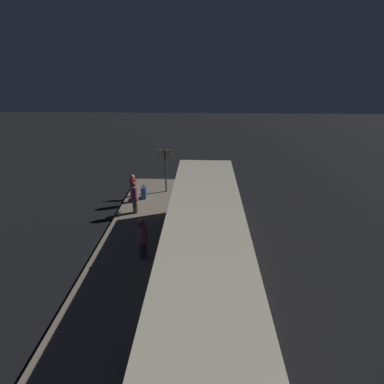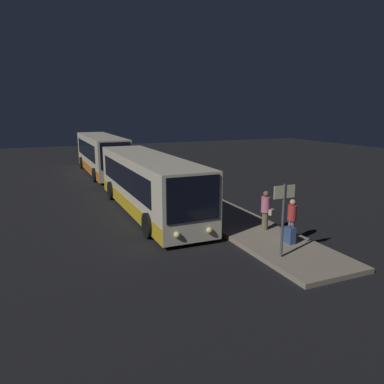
{
  "view_description": "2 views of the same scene",
  "coord_description": "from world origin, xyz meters",
  "px_view_note": "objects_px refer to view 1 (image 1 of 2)",
  "views": [
    {
      "loc": [
        -8.76,
        -0.0,
        7.41
      ],
      "look_at": [
        3.93,
        0.51,
        1.9
      ],
      "focal_mm": 28.0,
      "sensor_mm": 36.0,
      "label": 1
    },
    {
      "loc": [
        18.15,
        -5.69,
        5.33
      ],
      "look_at": [
        3.93,
        0.51,
        1.9
      ],
      "focal_mm": 35.0,
      "sensor_mm": 36.0,
      "label": 2
    }
  ],
  "objects_px": {
    "passenger_boarding": "(134,196)",
    "passenger_waiting": "(142,238)",
    "suitcase": "(144,193)",
    "sign_post": "(165,165)",
    "passenger_with_bags": "(133,187)",
    "bus_lead": "(205,256)"
  },
  "relations": [
    {
      "from": "bus_lead",
      "to": "sign_post",
      "type": "height_order",
      "value": "bus_lead"
    },
    {
      "from": "sign_post",
      "to": "passenger_waiting",
      "type": "bearing_deg",
      "value": 179.13
    },
    {
      "from": "suitcase",
      "to": "sign_post",
      "type": "relative_size",
      "value": 0.34
    },
    {
      "from": "passenger_boarding",
      "to": "passenger_waiting",
      "type": "bearing_deg",
      "value": -99.66
    },
    {
      "from": "passenger_boarding",
      "to": "suitcase",
      "type": "relative_size",
      "value": 1.93
    },
    {
      "from": "passenger_waiting",
      "to": "suitcase",
      "type": "relative_size",
      "value": 1.93
    },
    {
      "from": "suitcase",
      "to": "sign_post",
      "type": "xyz_separation_m",
      "value": [
        1.01,
        -1.17,
        1.38
      ]
    },
    {
      "from": "passenger_boarding",
      "to": "suitcase",
      "type": "bearing_deg",
      "value": 60.51
    },
    {
      "from": "passenger_with_bags",
      "to": "suitcase",
      "type": "relative_size",
      "value": 1.8
    },
    {
      "from": "suitcase",
      "to": "passenger_waiting",
      "type": "bearing_deg",
      "value": -169.47
    },
    {
      "from": "passenger_waiting",
      "to": "suitcase",
      "type": "distance_m",
      "value": 5.85
    },
    {
      "from": "passenger_waiting",
      "to": "passenger_boarding",
      "type": "bearing_deg",
      "value": 106.25
    },
    {
      "from": "suitcase",
      "to": "sign_post",
      "type": "distance_m",
      "value": 2.07
    },
    {
      "from": "passenger_with_bags",
      "to": "suitcase",
      "type": "height_order",
      "value": "passenger_with_bags"
    },
    {
      "from": "sign_post",
      "to": "suitcase",
      "type": "bearing_deg",
      "value": 131.03
    },
    {
      "from": "passenger_with_bags",
      "to": "passenger_boarding",
      "type": "bearing_deg",
      "value": -141.09
    },
    {
      "from": "passenger_boarding",
      "to": "sign_post",
      "type": "bearing_deg",
      "value": 39.7
    },
    {
      "from": "passenger_waiting",
      "to": "bus_lead",
      "type": "bearing_deg",
      "value": -34.5
    },
    {
      "from": "passenger_boarding",
      "to": "passenger_waiting",
      "type": "xyz_separation_m",
      "value": [
        -3.88,
        -1.16,
        -0.0
      ]
    },
    {
      "from": "passenger_waiting",
      "to": "sign_post",
      "type": "relative_size",
      "value": 0.65
    },
    {
      "from": "bus_lead",
      "to": "passenger_boarding",
      "type": "relative_size",
      "value": 6.84
    },
    {
      "from": "passenger_boarding",
      "to": "suitcase",
      "type": "distance_m",
      "value": 1.93
    }
  ]
}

